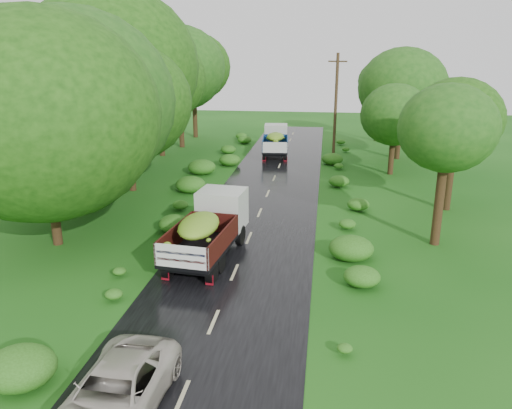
% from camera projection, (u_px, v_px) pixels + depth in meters
% --- Properties ---
extents(ground, '(120.00, 120.00, 0.00)m').
position_uv_depth(ground, '(214.00, 322.00, 17.08)').
color(ground, '#144C10').
rests_on(ground, ground).
extents(road, '(6.50, 80.00, 0.02)m').
position_uv_depth(road, '(239.00, 263.00, 21.81)').
color(road, black).
rests_on(road, ground).
extents(road_lines, '(0.12, 69.60, 0.00)m').
position_uv_depth(road_lines, '(242.00, 253.00, 22.75)').
color(road_lines, '#BFB78C').
rests_on(road_lines, road).
extents(truck_near, '(2.80, 6.35, 2.59)m').
position_uv_depth(truck_near, '(210.00, 226.00, 22.07)').
color(truck_near, black).
rests_on(truck_near, ground).
extents(truck_far, '(2.53, 5.98, 2.45)m').
position_uv_depth(truck_far, '(276.00, 140.00, 43.34)').
color(truck_far, black).
rests_on(truck_far, ground).
extents(car, '(2.32, 4.77, 1.31)m').
position_uv_depth(car, '(116.00, 393.00, 12.56)').
color(car, beige).
rests_on(car, road).
extents(utility_pole, '(1.47, 0.60, 8.66)m').
position_uv_depth(utility_pole, '(336.00, 108.00, 39.59)').
color(utility_pole, '#382616').
rests_on(utility_pole, ground).
extents(trees_left, '(7.38, 34.57, 9.98)m').
position_uv_depth(trees_left, '(130.00, 83.00, 34.60)').
color(trees_left, black).
rests_on(trees_left, ground).
extents(trees_right, '(5.40, 31.27, 7.59)m').
position_uv_depth(trees_right, '(409.00, 101.00, 35.74)').
color(trees_right, black).
rests_on(trees_right, ground).
extents(shrubs, '(11.90, 44.00, 0.70)m').
position_uv_depth(shrubs, '(264.00, 197.00, 30.21)').
color(shrubs, '#265915').
rests_on(shrubs, ground).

